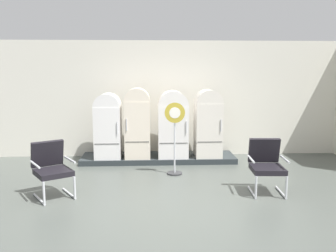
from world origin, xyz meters
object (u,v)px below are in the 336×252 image
at_px(refrigerator_2, 173,122).
at_px(refrigerator_3, 208,121).
at_px(armchair_right, 266,163).
at_px(refrigerator_1, 137,121).
at_px(refrigerator_0, 108,124).
at_px(armchair_left, 51,167).
at_px(sign_stand, 175,141).

relative_size(refrigerator_2, refrigerator_3, 0.99).
distance_m(refrigerator_3, armchair_right, 2.39).
bearing_deg(armchair_right, refrigerator_1, 136.19).
bearing_deg(refrigerator_1, refrigerator_3, -0.69).
xyz_separation_m(refrigerator_2, armchair_right, (1.53, -2.27, -0.43)).
relative_size(refrigerator_0, armchair_right, 1.60).
height_order(refrigerator_1, armchair_left, refrigerator_1).
height_order(refrigerator_1, refrigerator_2, refrigerator_1).
relative_size(refrigerator_0, refrigerator_3, 0.95).
distance_m(refrigerator_1, armchair_left, 2.73).
bearing_deg(refrigerator_1, refrigerator_2, 0.48).
height_order(refrigerator_0, armchair_right, refrigerator_0).
height_order(refrigerator_0, refrigerator_3, refrigerator_3).
distance_m(refrigerator_0, refrigerator_1, 0.69).
relative_size(refrigerator_0, refrigerator_1, 0.93).
bearing_deg(refrigerator_1, sign_stand, -53.04).
bearing_deg(refrigerator_3, armchair_right, -72.83).
relative_size(armchair_left, sign_stand, 0.63).
xyz_separation_m(refrigerator_1, armchair_right, (2.35, -2.26, -0.47)).
relative_size(refrigerator_3, armchair_right, 1.68).
xyz_separation_m(refrigerator_3, armchair_left, (-3.07, -2.27, -0.45)).
distance_m(refrigerator_0, refrigerator_2, 1.52).
height_order(refrigerator_2, refrigerator_3, refrigerator_3).
relative_size(refrigerator_1, armchair_right, 1.72).
distance_m(armchair_right, sign_stand, 1.97).
relative_size(refrigerator_1, refrigerator_2, 1.04).
distance_m(refrigerator_3, sign_stand, 1.38).
bearing_deg(refrigerator_3, refrigerator_2, 178.15).
relative_size(refrigerator_2, sign_stand, 1.04).
relative_size(refrigerator_0, armchair_left, 1.60).
relative_size(refrigerator_1, sign_stand, 1.08).
bearing_deg(refrigerator_1, armchair_right, -43.81).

